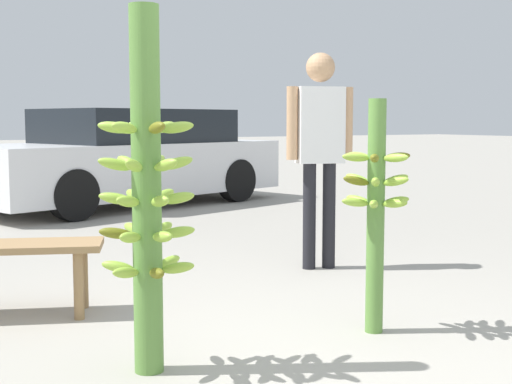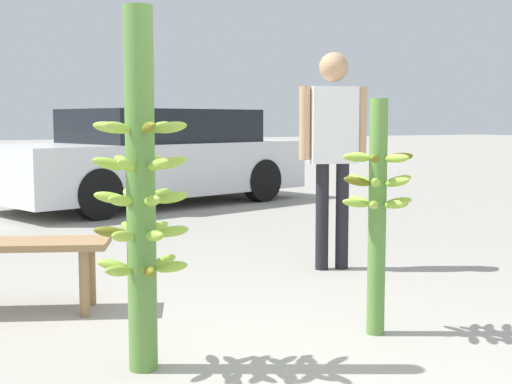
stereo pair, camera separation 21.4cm
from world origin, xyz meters
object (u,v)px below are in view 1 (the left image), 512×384
Objects in this scene: banana_stalk_center at (376,205)px; vendor_person at (320,138)px; banana_stalk_left at (147,194)px; parked_car at (128,158)px.

vendor_person is (0.71, 1.54, 0.32)m from banana_stalk_center.
banana_stalk_center is at bearing -1.67° from banana_stalk_left.
parked_car is (0.15, 4.74, -0.39)m from vendor_person.
vendor_person is at bearing 160.81° from parked_car.
banana_stalk_center is 6.34m from parked_car.
vendor_person is 0.36× the size of parked_car.
banana_stalk_center is (1.30, -0.04, -0.12)m from banana_stalk_left.
banana_stalk_left is 1.00× the size of vendor_person.
vendor_person reaches higher than banana_stalk_center.
parked_car is at bearing 70.86° from banana_stalk_left.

